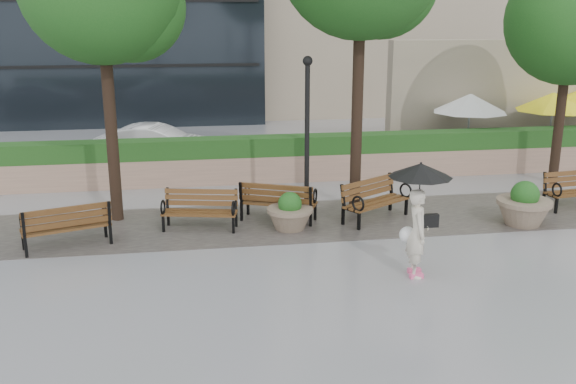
{
  "coord_description": "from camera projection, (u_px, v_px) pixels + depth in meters",
  "views": [
    {
      "loc": [
        -2.53,
        -11.65,
        4.91
      ],
      "look_at": [
        -0.39,
        1.76,
        1.1
      ],
      "focal_mm": 40.0,
      "sensor_mm": 36.0,
      "label": 1
    }
  ],
  "objects": [
    {
      "name": "bench_3",
      "position": [
        375.0,
        208.0,
        15.66
      ],
      "size": [
        1.93,
        1.59,
        0.98
      ],
      "rotation": [
        0.0,
        0.0,
        0.56
      ],
      "color": "brown",
      "rests_on": "ground"
    },
    {
      "name": "tree_2",
      "position": [
        574.0,
        25.0,
        18.05
      ],
      "size": [
        3.67,
        3.62,
        6.51
      ],
      "color": "black",
      "rests_on": "ground"
    },
    {
      "name": "planter_left",
      "position": [
        290.0,
        215.0,
        14.96
      ],
      "size": [
        1.07,
        1.07,
        0.9
      ],
      "color": "#7F6B56",
      "rests_on": "ground"
    },
    {
      "name": "hedge_wall",
      "position": [
        273.0,
        159.0,
        19.26
      ],
      "size": [
        24.0,
        0.8,
        1.35
      ],
      "color": "tan",
      "rests_on": "ground"
    },
    {
      "name": "car_right",
      "position": [
        157.0,
        144.0,
        21.45
      ],
      "size": [
        4.16,
        2.28,
        1.3
      ],
      "primitive_type": "imported",
      "rotation": [
        0.0,
        0.0,
        1.33
      ],
      "color": "silver",
      "rests_on": "ground"
    },
    {
      "name": "planter_right",
      "position": [
        524.0,
        208.0,
        15.26
      ],
      "size": [
        1.29,
        1.29,
        1.08
      ],
      "color": "#7F6B56",
      "rests_on": "ground"
    },
    {
      "name": "cafe_wall",
      "position": [
        522.0,
        96.0,
        23.19
      ],
      "size": [
        10.0,
        0.6,
        4.0
      ],
      "primitive_type": "cube",
      "color": "tan",
      "rests_on": "ground"
    },
    {
      "name": "cobble_strip",
      "position": [
        296.0,
        221.0,
        15.64
      ],
      "size": [
        28.0,
        3.2,
        0.01
      ],
      "primitive_type": "cube",
      "color": "#383330",
      "rests_on": "ground"
    },
    {
      "name": "bench_1",
      "position": [
        200.0,
        218.0,
        14.96
      ],
      "size": [
        1.82,
        1.03,
        0.92
      ],
      "rotation": [
        0.0,
        0.0,
        -0.22
      ],
      "color": "brown",
      "rests_on": "ground"
    },
    {
      "name": "bench_2",
      "position": [
        278.0,
        209.0,
        15.6
      ],
      "size": [
        1.94,
        1.39,
        0.97
      ],
      "rotation": [
        0.0,
        0.0,
        2.73
      ],
      "color": "brown",
      "rests_on": "ground"
    },
    {
      "name": "pedestrian",
      "position": [
        419.0,
        209.0,
        12.08
      ],
      "size": [
        1.2,
        1.2,
        2.21
      ],
      "rotation": [
        0.0,
        0.0,
        1.39
      ],
      "color": "beige",
      "rests_on": "ground"
    },
    {
      "name": "patio_umb_white",
      "position": [
        470.0,
        104.0,
        21.29
      ],
      "size": [
        2.5,
        2.5,
        2.3
      ],
      "color": "black",
      "rests_on": "ground"
    },
    {
      "name": "asphalt_street",
      "position": [
        258.0,
        153.0,
        23.24
      ],
      "size": [
        40.0,
        7.0,
        0.0
      ],
      "primitive_type": "cube",
      "color": "black",
      "rests_on": "ground"
    },
    {
      "name": "cafe_hedge",
      "position": [
        536.0,
        151.0,
        21.44
      ],
      "size": [
        8.0,
        0.5,
        0.9
      ],
      "primitive_type": "cube",
      "color": "#1C4617",
      "rests_on": "ground"
    },
    {
      "name": "patio_umb_yellow_a",
      "position": [
        553.0,
        102.0,
        21.65
      ],
      "size": [
        2.5,
        2.5,
        2.3
      ],
      "color": "black",
      "rests_on": "ground"
    },
    {
      "name": "ground",
      "position": [
        321.0,
        268.0,
        12.78
      ],
      "size": [
        100.0,
        100.0,
        0.0
      ],
      "primitive_type": "plane",
      "color": "gray",
      "rests_on": "ground"
    },
    {
      "name": "bench_0",
      "position": [
        67.0,
        235.0,
        13.82
      ],
      "size": [
        1.95,
        1.27,
        0.98
      ],
      "rotation": [
        0.0,
        0.0,
        3.47
      ],
      "color": "brown",
      "rests_on": "ground"
    },
    {
      "name": "lamppost",
      "position": [
        307.0,
        147.0,
        15.77
      ],
      "size": [
        0.28,
        0.28,
        3.92
      ],
      "color": "black",
      "rests_on": "ground"
    }
  ]
}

